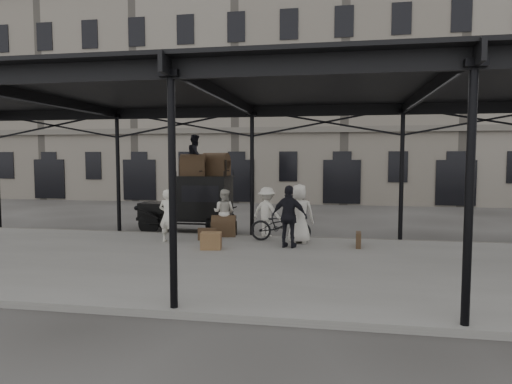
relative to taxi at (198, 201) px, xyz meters
The scene contains 18 objects.
ground 3.98m from the taxi, 52.79° to the right, with size 120.00×120.00×0.00m, color #383533.
platform 5.64m from the taxi, 65.44° to the right, with size 28.00×8.00×0.15m, color slate.
canopy 6.27m from the taxi, 64.18° to the right, with size 22.50×9.00×4.74m.
building_frontage 16.22m from the taxi, 81.28° to the left, with size 64.00×8.00×14.00m, color slate.
taxi is the anchor object (origin of this frame).
porter_left 2.80m from the taxi, 92.55° to the right, with size 0.62×0.41×1.71m, color silver.
porter_midleft 1.83m from the taxi, 42.54° to the right, with size 0.79×0.61×1.62m, color silver.
porter_centre 4.61m from the taxi, 28.82° to the right, with size 0.92×0.60×1.89m, color beige.
porter_official 4.83m from the taxi, 38.06° to the right, with size 1.11×0.46×1.89m, color black.
porter_right 3.11m from the taxi, 23.25° to the right, with size 1.10×0.63×1.71m, color silver.
bicycle 4.00m from the taxi, 30.20° to the right, with size 0.69×1.97×1.04m, color black.
porter_roof 1.75m from the taxi, 107.50° to the right, with size 0.75×0.58×1.54m, color black.
steamer_trunk_roof_near 1.34m from the taxi, 108.07° to the right, with size 0.92×0.56×0.68m, color #3F271D, non-canonical shape.
steamer_trunk_roof_far 1.51m from the taxi, 16.81° to the left, with size 0.97×0.60×0.71m, color #3F271D, non-canonical shape.
steamer_trunk_platform 2.09m from the taxi, 45.60° to the right, with size 0.83×0.51×0.61m, color #3F271D, non-canonical shape.
wicker_hamper 4.01m from the taxi, 66.99° to the right, with size 0.60×0.45×0.50m, color brown.
suitcase_upright 6.46m from the taxi, 23.58° to the right, with size 0.15×0.60×0.45m, color #3F271D.
suitcase_flat 2.60m from the taxi, 65.60° to the right, with size 0.60×0.15×0.40m, color #3F271D.
Camera 1 is at (2.90, -13.56, 2.91)m, focal length 32.00 mm.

